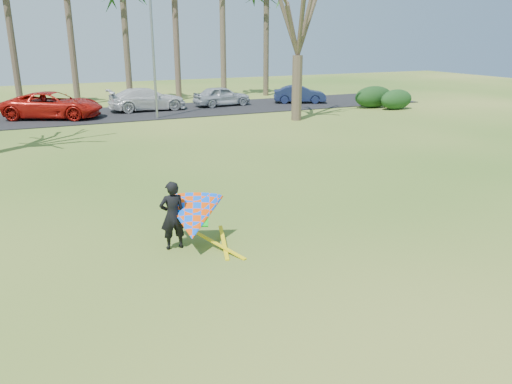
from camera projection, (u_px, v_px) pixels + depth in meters
name	position (u px, v px, depth m)	size (l,w,h in m)	color
ground	(289.00, 257.00, 12.22)	(100.00, 100.00, 0.00)	#1F5A13
parking_strip	(118.00, 114.00, 33.95)	(46.00, 7.00, 0.06)	black
bare_tree_right	(299.00, 11.00, 29.80)	(6.27, 6.27, 9.21)	#4B3D2D
streetlight	(155.00, 47.00, 30.84)	(2.28, 0.18, 8.00)	gray
hedge_near	(374.00, 97.00, 36.91)	(3.17, 1.44, 1.59)	black
hedge_far	(396.00, 99.00, 36.04)	(2.60, 1.22, 1.44)	#143815
car_2	(53.00, 105.00, 31.84)	(2.79, 6.04, 1.68)	#B2160E
car_3	(147.00, 99.00, 35.17)	(2.19, 5.39, 1.56)	silver
car_4	(222.00, 96.00, 37.49)	(1.72, 4.28, 1.46)	#A5ABB3
car_5	(300.00, 94.00, 39.13)	(1.41, 4.05, 1.33)	#162044
kite_flyer	(190.00, 217.00, 12.46)	(2.13, 2.39, 2.02)	black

